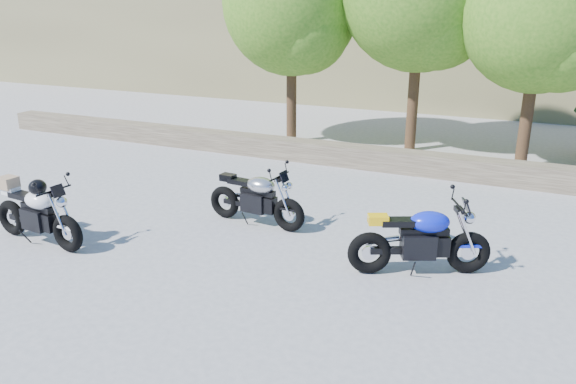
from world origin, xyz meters
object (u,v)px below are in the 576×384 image
object	(u,v)px
silver_bike	(256,199)
white_bike	(36,212)
backpack	(425,229)
blue_bike	(421,241)

from	to	relation	value
silver_bike	white_bike	distance (m)	3.61
backpack	blue_bike	bearing A→B (deg)	-59.87
silver_bike	white_bike	size ratio (longest dim) A/B	0.97
silver_bike	white_bike	xyz separation A→B (m)	(-2.87, -2.19, 0.07)
silver_bike	blue_bike	xyz separation A→B (m)	(3.04, -0.72, 0.03)
white_bike	backpack	bearing A→B (deg)	30.68
blue_bike	backpack	size ratio (longest dim) A/B	4.55
blue_bike	backpack	xyz separation A→B (m)	(-0.16, 1.23, -0.30)
white_bike	blue_bike	world-z (taller)	white_bike
silver_bike	backpack	xyz separation A→B (m)	(2.87, 0.51, -0.27)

